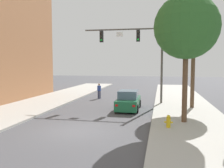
% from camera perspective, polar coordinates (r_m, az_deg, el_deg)
% --- Properties ---
extents(ground_plane, '(120.00, 120.00, 0.00)m').
position_cam_1_polar(ground_plane, '(14.10, -7.96, -10.76)').
color(ground_plane, '#4C4C51').
extents(sidewalk_right, '(5.00, 60.00, 0.15)m').
position_cam_1_polar(sidewalk_right, '(13.46, 19.71, -11.41)').
color(sidewalk_right, '#B2AFA8').
rests_on(sidewalk_right, ground).
extents(traffic_signal_mast, '(7.35, 0.38, 7.50)m').
position_cam_1_polar(traffic_signal_mast, '(22.81, 6.32, 8.81)').
color(traffic_signal_mast, '#514C47').
rests_on(traffic_signal_mast, sidewalk_right).
extents(car_lead_green, '(1.88, 4.26, 1.60)m').
position_cam_1_polar(car_lead_green, '(20.00, 3.89, -3.98)').
color(car_lead_green, '#1E663D').
rests_on(car_lead_green, ground).
extents(pedestrian_crossing_road, '(0.36, 0.22, 1.64)m').
position_cam_1_polar(pedestrian_crossing_road, '(26.22, -3.04, -1.47)').
color(pedestrian_crossing_road, '#232847').
rests_on(pedestrian_crossing_road, ground).
extents(fire_hydrant, '(0.48, 0.24, 0.72)m').
position_cam_1_polar(fire_hydrant, '(14.31, 13.12, -8.51)').
color(fire_hydrant, gold).
rests_on(fire_hydrant, sidewalk_right).
extents(street_tree_nearest, '(3.93, 3.93, 7.81)m').
position_cam_1_polar(street_tree_nearest, '(15.73, 17.06, 12.62)').
color(street_tree_nearest, brown).
rests_on(street_tree_nearest, sidewalk_right).
extents(street_tree_second, '(3.82, 3.82, 8.09)m').
position_cam_1_polar(street_tree_second, '(21.07, 18.68, 11.43)').
color(street_tree_second, brown).
rests_on(street_tree_second, sidewalk_right).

